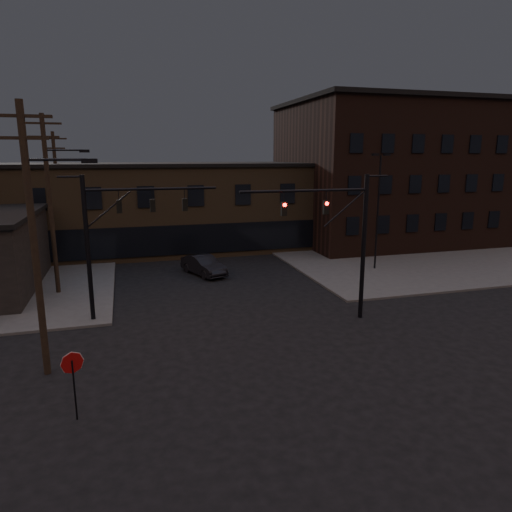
{
  "coord_description": "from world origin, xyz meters",
  "views": [
    {
      "loc": [
        -5.99,
        -17.41,
        8.93
      ],
      "look_at": [
        0.9,
        6.38,
        3.5
      ],
      "focal_mm": 32.0,
      "sensor_mm": 36.0,
      "label": 1
    }
  ],
  "objects_px": {
    "stop_sign": "(73,370)",
    "parked_car_lot_b": "(382,237)",
    "traffic_signal_near": "(345,232)",
    "parked_car_lot_a": "(371,238)",
    "traffic_signal_far": "(112,231)",
    "car_crossing": "(204,265)"
  },
  "relations": [
    {
      "from": "stop_sign",
      "to": "traffic_signal_far",
      "type": "bearing_deg",
      "value": 82.68
    },
    {
      "from": "traffic_signal_near",
      "to": "car_crossing",
      "type": "xyz_separation_m",
      "value": [
        -5.76,
        11.85,
        -4.18
      ]
    },
    {
      "from": "stop_sign",
      "to": "parked_car_lot_a",
      "type": "bearing_deg",
      "value": 43.8
    },
    {
      "from": "stop_sign",
      "to": "parked_car_lot_b",
      "type": "height_order",
      "value": "stop_sign"
    },
    {
      "from": "traffic_signal_far",
      "to": "car_crossing",
      "type": "height_order",
      "value": "traffic_signal_far"
    },
    {
      "from": "traffic_signal_far",
      "to": "parked_car_lot_a",
      "type": "relative_size",
      "value": 1.78
    },
    {
      "from": "car_crossing",
      "to": "parked_car_lot_a",
      "type": "bearing_deg",
      "value": -1.83
    },
    {
      "from": "traffic_signal_near",
      "to": "car_crossing",
      "type": "height_order",
      "value": "traffic_signal_near"
    },
    {
      "from": "parked_car_lot_a",
      "to": "parked_car_lot_b",
      "type": "relative_size",
      "value": 0.97
    },
    {
      "from": "traffic_signal_near",
      "to": "parked_car_lot_a",
      "type": "bearing_deg",
      "value": 55.9
    },
    {
      "from": "traffic_signal_far",
      "to": "parked_car_lot_a",
      "type": "bearing_deg",
      "value": 30.9
    },
    {
      "from": "stop_sign",
      "to": "car_crossing",
      "type": "xyz_separation_m",
      "value": [
        7.6,
        18.34,
        -1.09
      ]
    },
    {
      "from": "parked_car_lot_a",
      "to": "car_crossing",
      "type": "xyz_separation_m",
      "value": [
        -17.97,
        -6.18,
        -0.16
      ]
    },
    {
      "from": "stop_sign",
      "to": "parked_car_lot_b",
      "type": "relative_size",
      "value": 0.54
    },
    {
      "from": "traffic_signal_far",
      "to": "car_crossing",
      "type": "xyz_separation_m",
      "value": [
        6.31,
        8.35,
        -4.26
      ]
    },
    {
      "from": "traffic_signal_near",
      "to": "stop_sign",
      "type": "height_order",
      "value": "traffic_signal_near"
    },
    {
      "from": "parked_car_lot_a",
      "to": "parked_car_lot_b",
      "type": "distance_m",
      "value": 2.07
    },
    {
      "from": "stop_sign",
      "to": "traffic_signal_near",
      "type": "bearing_deg",
      "value": 25.9
    },
    {
      "from": "traffic_signal_far",
      "to": "parked_car_lot_b",
      "type": "xyz_separation_m",
      "value": [
        26.13,
        15.47,
        -4.19
      ]
    },
    {
      "from": "traffic_signal_near",
      "to": "stop_sign",
      "type": "relative_size",
      "value": 3.23
    },
    {
      "from": "parked_car_lot_a",
      "to": "traffic_signal_near",
      "type": "bearing_deg",
      "value": 163.78
    },
    {
      "from": "traffic_signal_far",
      "to": "car_crossing",
      "type": "distance_m",
      "value": 11.3
    }
  ]
}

